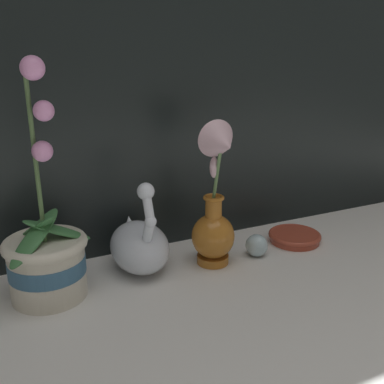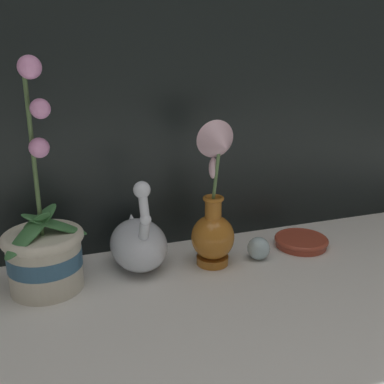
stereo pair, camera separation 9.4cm
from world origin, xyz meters
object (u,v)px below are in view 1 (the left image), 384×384
object	(u,v)px
swan_figurine	(139,244)
glass_sphere	(257,245)
orchid_potted_plant	(47,256)
blue_vase	(215,212)
amber_dish	(295,236)

from	to	relation	value
swan_figurine	glass_sphere	world-z (taller)	swan_figurine
orchid_potted_plant	glass_sphere	xyz separation A→B (m)	(0.45, -0.02, -0.06)
blue_vase	orchid_potted_plant	bearing A→B (deg)	176.89
swan_figurine	amber_dish	distance (m)	0.39
glass_sphere	blue_vase	bearing A→B (deg)	178.21
orchid_potted_plant	amber_dish	bearing A→B (deg)	0.50
orchid_potted_plant	blue_vase	world-z (taller)	orchid_potted_plant
orchid_potted_plant	glass_sphere	size ratio (longest dim) A/B	8.70
orchid_potted_plant	amber_dish	distance (m)	0.58
blue_vase	glass_sphere	distance (m)	0.14
swan_figurine	blue_vase	world-z (taller)	blue_vase
orchid_potted_plant	glass_sphere	world-z (taller)	orchid_potted_plant
orchid_potted_plant	swan_figurine	size ratio (longest dim) A/B	2.12
glass_sphere	amber_dish	bearing A→B (deg)	12.01
swan_figurine	glass_sphere	xyz separation A→B (m)	(0.26, -0.05, -0.03)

